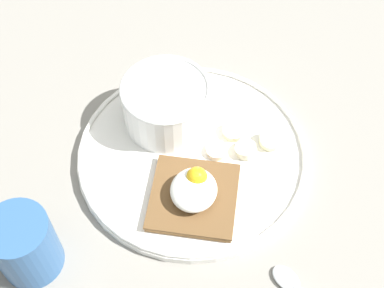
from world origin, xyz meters
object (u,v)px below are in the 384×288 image
at_px(oatmeal_bowl, 166,104).
at_px(banana_slice_front, 246,150).
at_px(poached_egg, 194,188).
at_px(coffee_mug, 22,246).
at_px(banana_slice_right, 234,131).
at_px(banana_slice_left, 271,140).
at_px(banana_slice_back, 217,151).
at_px(toast_slice, 194,197).

distance_m(oatmeal_bowl, banana_slice_front, 0.12).
xyz_separation_m(oatmeal_bowl, poached_egg, (0.11, 0.06, -0.01)).
bearing_deg(coffee_mug, banana_slice_right, 138.07).
relative_size(banana_slice_left, banana_slice_right, 0.89).
bearing_deg(banana_slice_front, coffee_mug, -48.33).
bearing_deg(banana_slice_left, banana_slice_front, -54.22).
bearing_deg(coffee_mug, banana_slice_back, 135.75).
bearing_deg(oatmeal_bowl, banana_slice_right, 86.31).
bearing_deg(banana_slice_right, toast_slice, -16.39).
height_order(oatmeal_bowl, toast_slice, oatmeal_bowl).
bearing_deg(banana_slice_left, poached_egg, -38.87).
bearing_deg(poached_egg, banana_slice_back, 168.07).
bearing_deg(banana_slice_right, coffee_mug, -41.93).
distance_m(banana_slice_right, coffee_mug, 0.30).
bearing_deg(banana_slice_back, poached_egg, -11.93).
bearing_deg(toast_slice, banana_slice_front, 147.58).
height_order(banana_slice_left, banana_slice_back, banana_slice_left).
distance_m(banana_slice_left, banana_slice_back, 0.07).
bearing_deg(poached_egg, toast_slice, -4.62).
distance_m(toast_slice, banana_slice_right, 0.11).
height_order(banana_slice_left, coffee_mug, coffee_mug).
height_order(poached_egg, banana_slice_back, poached_egg).
bearing_deg(coffee_mug, banana_slice_front, 131.67).
bearing_deg(banana_slice_back, toast_slice, -11.72).
distance_m(toast_slice, coffee_mug, 0.20).
xyz_separation_m(oatmeal_bowl, banana_slice_back, (0.04, 0.08, -0.03)).
height_order(toast_slice, poached_egg, poached_egg).
relative_size(banana_slice_left, banana_slice_back, 0.89).
relative_size(toast_slice, banana_slice_back, 2.79).
xyz_separation_m(oatmeal_bowl, coffee_mug, (0.23, -0.11, 0.00)).
xyz_separation_m(oatmeal_bowl, banana_slice_right, (0.01, 0.09, -0.03)).
bearing_deg(toast_slice, poached_egg, 175.38).
bearing_deg(banana_slice_right, banana_slice_left, 83.70).
bearing_deg(banana_slice_front, banana_slice_left, 125.78).
height_order(banana_slice_right, coffee_mug, coffee_mug).
distance_m(banana_slice_back, coffee_mug, 0.26).
height_order(banana_slice_front, banana_slice_right, same).
bearing_deg(toast_slice, oatmeal_bowl, -152.11).
bearing_deg(banana_slice_front, banana_slice_right, -143.24).
bearing_deg(banana_slice_left, coffee_mug, -48.98).
height_order(banana_slice_front, coffee_mug, coffee_mug).
bearing_deg(banana_slice_back, banana_slice_right, 154.28).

